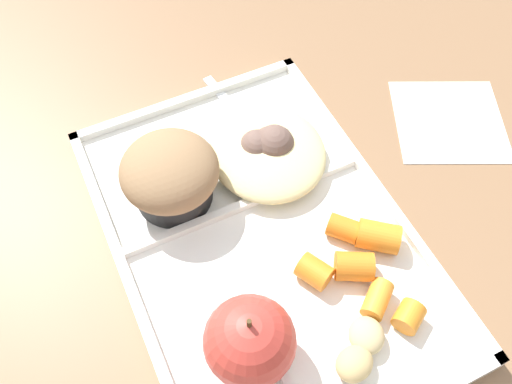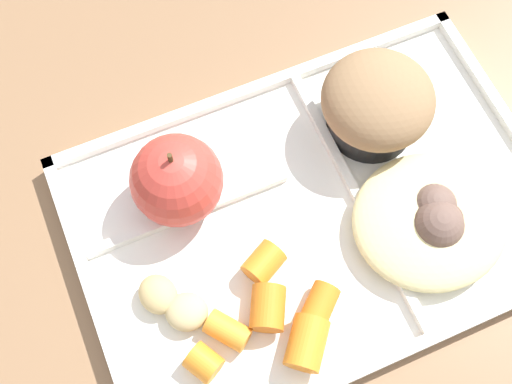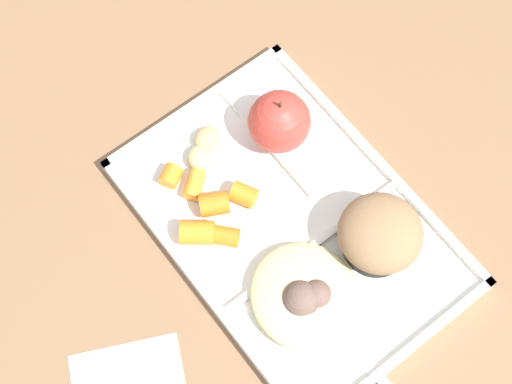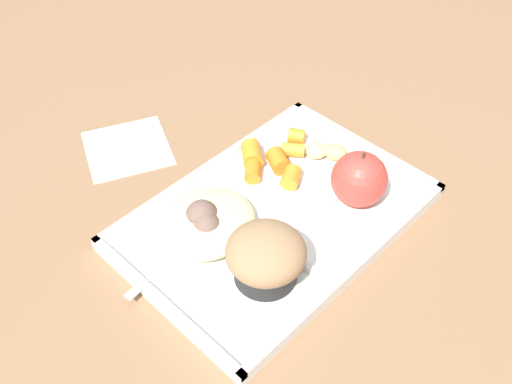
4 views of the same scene
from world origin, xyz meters
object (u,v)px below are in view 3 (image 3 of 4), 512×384
object	(u,v)px
lunch_tray	(292,224)
green_apple	(279,122)
plastic_fork	(338,339)
bran_muffin	(379,235)

from	to	relation	value
lunch_tray	green_apple	size ratio (longest dim) A/B	4.69
plastic_fork	lunch_tray	bearing A→B (deg)	161.35
lunch_tray	bran_muffin	size ratio (longest dim) A/B	4.15
green_apple	plastic_fork	size ratio (longest dim) A/B	0.57
bran_muffin	plastic_fork	world-z (taller)	bran_muffin
plastic_fork	green_apple	bearing A→B (deg)	156.19
green_apple	plastic_fork	xyz separation A→B (m)	(0.22, -0.10, -0.03)
lunch_tray	bran_muffin	world-z (taller)	bran_muffin
plastic_fork	bran_muffin	bearing A→B (deg)	118.49
lunch_tray	plastic_fork	bearing A→B (deg)	-18.65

